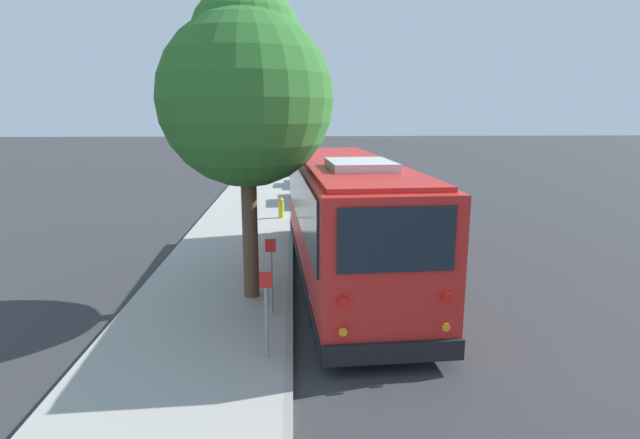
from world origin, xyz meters
TOP-DOWN VIEW (x-y plane):
  - ground_plane at (0.00, 0.00)m, footprint 160.00×160.00m
  - sidewalk_slab at (0.00, 3.56)m, footprint 80.00×3.56m
  - curb_strip at (0.00, 1.71)m, footprint 80.00×0.14m
  - shuttle_bus at (1.43, 0.25)m, footprint 10.21×3.14m
  - parked_sedan_black at (12.42, 0.61)m, footprint 4.68×1.87m
  - parked_sedan_white at (18.08, 0.54)m, footprint 4.27×1.80m
  - parked_sedan_silver at (23.81, 0.56)m, footprint 4.46×1.88m
  - street_tree at (0.08, 2.59)m, footprint 3.77×3.77m
  - sign_post_near at (-3.02, 2.09)m, footprint 0.06×0.22m
  - sign_post_far at (-1.07, 2.09)m, footprint 0.06×0.22m
  - fire_hydrant at (8.69, 2.10)m, footprint 0.22×0.22m

SIDE VIEW (x-z plane):
  - ground_plane at x=0.00m, z-range 0.00..0.00m
  - sidewalk_slab at x=0.00m, z-range 0.00..0.15m
  - curb_strip at x=0.00m, z-range 0.00..0.15m
  - fire_hydrant at x=8.69m, z-range 0.15..0.96m
  - parked_sedan_white at x=18.08m, z-range -0.05..1.22m
  - parked_sedan_silver at x=23.81m, z-range -0.05..1.24m
  - parked_sedan_black at x=12.42m, z-range -0.05..1.26m
  - sign_post_near at x=-3.02m, z-range 0.17..1.73m
  - sign_post_far at x=-1.07m, z-range 0.17..1.80m
  - shuttle_bus at x=1.43m, z-range 0.11..3.41m
  - street_tree at x=0.08m, z-range 1.40..8.31m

